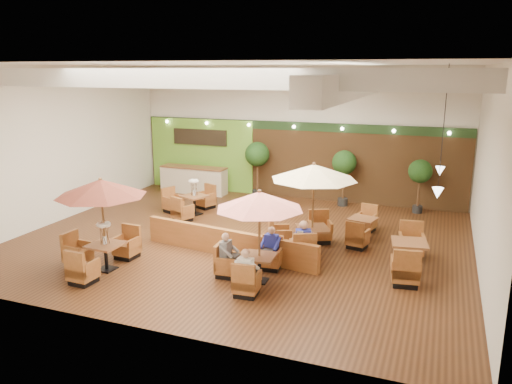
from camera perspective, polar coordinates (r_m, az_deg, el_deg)
The scene contains 17 objects.
room at distance 16.40m, azimuth 0.73°, elevation 7.82°, with size 14.04×14.00×5.52m.
service_counter at distance 22.28m, azimuth -7.12°, elevation 1.38°, with size 3.00×0.75×1.18m.
booth_divider at distance 14.73m, azimuth -3.24°, elevation -5.81°, with size 5.76×0.18×0.80m, color brown.
table_0 at distance 13.90m, azimuth -17.38°, elevation -1.35°, with size 2.47×2.55×2.60m.
table_1 at distance 12.55m, azimuth 0.15°, elevation -2.70°, with size 2.34×2.42×2.46m.
table_2 at distance 14.61m, azimuth 6.31°, elevation 0.40°, with size 2.72×2.89×2.75m.
table_3 at distance 19.07m, azimuth -7.69°, elevation -1.17°, with size 1.89×2.68×1.52m.
table_4 at distance 14.31m, azimuth 17.03°, elevation -7.05°, with size 1.06×2.84×1.04m.
table_5 at distance 16.50m, azimuth 12.04°, elevation -4.15°, with size 0.95×2.48×0.89m.
topiary_0 at distance 21.04m, azimuth 0.14°, elevation 4.09°, with size 1.03×1.03×2.39m.
topiary_1 at distance 20.08m, azimuth 10.04°, elevation 3.08°, with size 0.97×0.97×2.25m.
topiary_2 at distance 19.79m, azimuth 18.25°, elevation 2.03°, with size 0.89×0.89×2.06m.
diner_0 at distance 12.09m, azimuth -1.11°, elevation -8.56°, with size 0.37×0.30×0.75m.
diner_1 at distance 13.66m, azimuth 1.70°, elevation -5.90°, with size 0.38×0.31×0.74m.
diner_2 at distance 13.19m, azimuth -3.29°, elevation -6.65°, with size 0.29×0.36×0.74m.
diner_3 at distance 13.99m, azimuth 5.41°, elevation -5.30°, with size 0.47×0.43×0.85m.
diner_4 at distance 13.99m, azimuth 5.41°, elevation -5.31°, with size 0.47×0.44×0.84m.
Camera 1 is at (5.84, -14.11, 5.35)m, focal length 35.00 mm.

